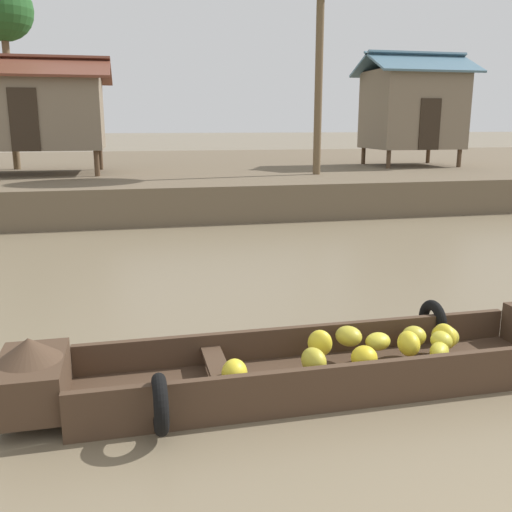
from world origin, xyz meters
TOP-DOWN VIEW (x-y plane):
  - ground_plane at (0.00, 10.00)m, footprint 300.00×300.00m
  - riverbank_strip at (0.00, 23.24)m, footprint 160.00×20.00m
  - banana_boat at (-0.61, 3.93)m, footprint 5.98×1.82m
  - stilt_house_left at (-5.30, 18.33)m, footprint 5.00×3.52m
  - stilt_house_mid_left at (8.18, 19.05)m, footprint 3.94×3.15m
  - palm_tree_near at (-6.25, 20.46)m, footprint 2.02×2.02m

SIDE VIEW (x-z plane):
  - ground_plane at x=0.00m, z-range 0.00..0.00m
  - banana_boat at x=-0.61m, z-range -0.12..0.62m
  - riverbank_strip at x=0.00m, z-range 0.00..0.99m
  - stilt_house_left at x=-5.30m, z-range 1.14..4.78m
  - stilt_house_mid_left at x=8.18m, z-range 1.06..5.22m
  - palm_tree_near at x=-6.25m, z-range 3.03..9.32m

